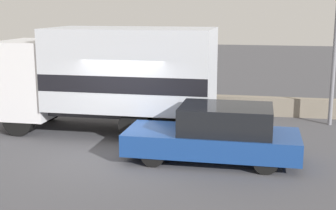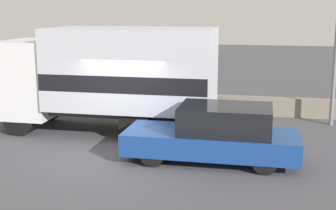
{
  "view_description": "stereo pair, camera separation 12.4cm",
  "coord_description": "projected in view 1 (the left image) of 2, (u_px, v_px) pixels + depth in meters",
  "views": [
    {
      "loc": [
        3.95,
        -11.71,
        3.98
      ],
      "look_at": [
        1.32,
        1.3,
        1.21
      ],
      "focal_mm": 50.0,
      "sensor_mm": 36.0,
      "label": 1
    },
    {
      "loc": [
        4.07,
        -11.69,
        3.98
      ],
      "look_at": [
        1.32,
        1.3,
        1.21
      ],
      "focal_mm": 50.0,
      "sensor_mm": 36.0,
      "label": 2
    }
  ],
  "objects": [
    {
      "name": "box_truck",
      "position": [
        111.0,
        74.0,
        14.93
      ],
      "size": [
        6.89,
        2.61,
        3.37
      ],
      "rotation": [
        0.0,
        0.0,
        3.14
      ],
      "color": "silver",
      "rests_on": "ground_plane"
    },
    {
      "name": "stone_wall_backdrop",
      "position": [
        158.0,
        102.0,
        18.36
      ],
      "size": [
        60.0,
        0.35,
        0.7
      ],
      "color": "gray",
      "rests_on": "ground_plane"
    },
    {
      "name": "ground_plane",
      "position": [
        111.0,
        156.0,
        12.82
      ],
      "size": [
        80.0,
        80.0,
        0.0
      ],
      "primitive_type": "plane",
      "color": "#47474C"
    },
    {
      "name": "car_hatchback",
      "position": [
        217.0,
        134.0,
        12.25
      ],
      "size": [
        4.54,
        1.78,
        1.5
      ],
      "rotation": [
        0.0,
        0.0,
        3.14
      ],
      "color": "navy",
      "rests_on": "ground_plane"
    }
  ]
}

